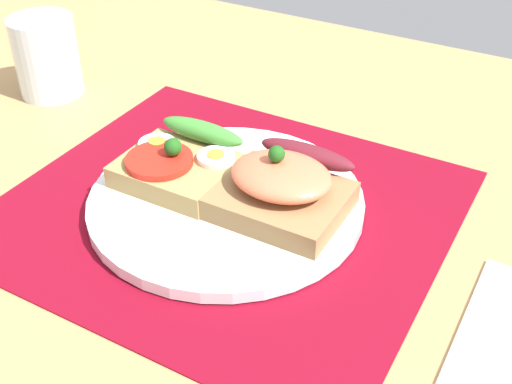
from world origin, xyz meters
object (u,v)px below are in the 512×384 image
plate (226,201)px  drinking_glass (46,56)px  sandwich_salmon (284,186)px  sandwich_egg_tomato (179,163)px

plate → drinking_glass: size_ratio=2.70×
sandwich_salmon → drinking_glass: drinking_glass is taller
plate → drinking_glass: 31.00cm
plate → sandwich_salmon: bearing=13.3°
plate → sandwich_egg_tomato: 5.61cm
sandwich_salmon → drinking_glass: 35.28cm
sandwich_egg_tomato → drinking_glass: 25.77cm
sandwich_egg_tomato → sandwich_salmon: 10.21cm
plate → sandwich_salmon: size_ratio=2.28×
plate → drinking_glass: bearing=162.1°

